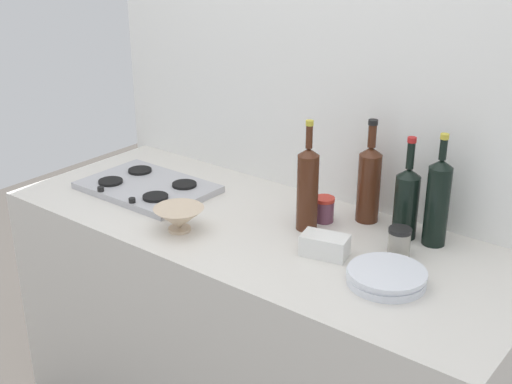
{
  "coord_description": "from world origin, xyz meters",
  "views": [
    {
      "loc": [
        1.25,
        -1.6,
        1.87
      ],
      "look_at": [
        0.0,
        0.0,
        1.02
      ],
      "focal_mm": 47.73,
      "sensor_mm": 36.0,
      "label": 1
    }
  ],
  "objects_px": {
    "stovetop_hob": "(147,187)",
    "wine_bottle_mid_right": "(369,182)",
    "butter_dish": "(325,245)",
    "condiment_jar_rear": "(399,242)",
    "plate_stack": "(386,276)",
    "mixing_bowl": "(179,218)",
    "wine_bottle_rightmost": "(308,187)",
    "wine_bottle_leftmost": "(437,201)",
    "wine_bottle_mid_left": "(406,201)",
    "condiment_jar_front": "(324,209)"
  },
  "relations": [
    {
      "from": "plate_stack",
      "to": "condiment_jar_rear",
      "type": "distance_m",
      "value": 0.18
    },
    {
      "from": "wine_bottle_mid_left",
      "to": "wine_bottle_mid_right",
      "type": "bearing_deg",
      "value": 166.55
    },
    {
      "from": "wine_bottle_rightmost",
      "to": "mixing_bowl",
      "type": "bearing_deg",
      "value": -139.68
    },
    {
      "from": "plate_stack",
      "to": "condiment_jar_rear",
      "type": "bearing_deg",
      "value": 106.29
    },
    {
      "from": "stovetop_hob",
      "to": "butter_dish",
      "type": "xyz_separation_m",
      "value": [
        0.8,
        -0.03,
        0.02
      ]
    },
    {
      "from": "butter_dish",
      "to": "stovetop_hob",
      "type": "bearing_deg",
      "value": 178.0
    },
    {
      "from": "wine_bottle_mid_left",
      "to": "mixing_bowl",
      "type": "bearing_deg",
      "value": -145.36
    },
    {
      "from": "wine_bottle_leftmost",
      "to": "wine_bottle_mid_right",
      "type": "xyz_separation_m",
      "value": [
        -0.25,
        0.02,
        -0.01
      ]
    },
    {
      "from": "wine_bottle_mid_right",
      "to": "butter_dish",
      "type": "bearing_deg",
      "value": -85.18
    },
    {
      "from": "wine_bottle_rightmost",
      "to": "wine_bottle_mid_left",
      "type": "bearing_deg",
      "value": 27.06
    },
    {
      "from": "plate_stack",
      "to": "mixing_bowl",
      "type": "bearing_deg",
      "value": -170.95
    },
    {
      "from": "wine_bottle_mid_left",
      "to": "butter_dish",
      "type": "distance_m",
      "value": 0.31
    },
    {
      "from": "wine_bottle_mid_left",
      "to": "condiment_jar_rear",
      "type": "relative_size",
      "value": 3.7
    },
    {
      "from": "plate_stack",
      "to": "condiment_jar_front",
      "type": "height_order",
      "value": "condiment_jar_front"
    },
    {
      "from": "plate_stack",
      "to": "wine_bottle_mid_left",
      "type": "distance_m",
      "value": 0.33
    },
    {
      "from": "stovetop_hob",
      "to": "wine_bottle_leftmost",
      "type": "height_order",
      "value": "wine_bottle_leftmost"
    },
    {
      "from": "wine_bottle_mid_right",
      "to": "condiment_jar_front",
      "type": "relative_size",
      "value": 4.12
    },
    {
      "from": "wine_bottle_mid_right",
      "to": "plate_stack",
      "type": "bearing_deg",
      "value": -53.15
    },
    {
      "from": "stovetop_hob",
      "to": "wine_bottle_leftmost",
      "type": "xyz_separation_m",
      "value": [
        1.02,
        0.25,
        0.13
      ]
    },
    {
      "from": "plate_stack",
      "to": "wine_bottle_leftmost",
      "type": "bearing_deg",
      "value": 90.36
    },
    {
      "from": "stovetop_hob",
      "to": "plate_stack",
      "type": "height_order",
      "value": "plate_stack"
    },
    {
      "from": "plate_stack",
      "to": "condiment_jar_front",
      "type": "distance_m",
      "value": 0.44
    },
    {
      "from": "butter_dish",
      "to": "condiment_jar_front",
      "type": "bearing_deg",
      "value": 123.29
    },
    {
      "from": "plate_stack",
      "to": "butter_dish",
      "type": "height_order",
      "value": "butter_dish"
    },
    {
      "from": "plate_stack",
      "to": "condiment_jar_rear",
      "type": "relative_size",
      "value": 2.53
    },
    {
      "from": "wine_bottle_mid_left",
      "to": "condiment_jar_rear",
      "type": "bearing_deg",
      "value": -69.61
    },
    {
      "from": "butter_dish",
      "to": "condiment_jar_rear",
      "type": "height_order",
      "value": "condiment_jar_rear"
    },
    {
      "from": "butter_dish",
      "to": "condiment_jar_front",
      "type": "distance_m",
      "value": 0.25
    },
    {
      "from": "wine_bottle_rightmost",
      "to": "wine_bottle_mid_right",
      "type": "bearing_deg",
      "value": 55.5
    },
    {
      "from": "mixing_bowl",
      "to": "condiment_jar_front",
      "type": "bearing_deg",
      "value": 46.88
    },
    {
      "from": "stovetop_hob",
      "to": "wine_bottle_mid_left",
      "type": "distance_m",
      "value": 0.96
    },
    {
      "from": "stovetop_hob",
      "to": "wine_bottle_mid_right",
      "type": "distance_m",
      "value": 0.83
    },
    {
      "from": "wine_bottle_mid_right",
      "to": "condiment_jar_rear",
      "type": "xyz_separation_m",
      "value": [
        0.2,
        -0.17,
        -0.09
      ]
    },
    {
      "from": "wine_bottle_rightmost",
      "to": "wine_bottle_leftmost",
      "type": "bearing_deg",
      "value": 22.42
    },
    {
      "from": "mixing_bowl",
      "to": "condiment_jar_rear",
      "type": "bearing_deg",
      "value": 23.72
    },
    {
      "from": "wine_bottle_rightmost",
      "to": "butter_dish",
      "type": "xyz_separation_m",
      "value": [
        0.15,
        -0.12,
        -0.11
      ]
    },
    {
      "from": "wine_bottle_mid_left",
      "to": "wine_bottle_mid_right",
      "type": "height_order",
      "value": "wine_bottle_mid_right"
    },
    {
      "from": "condiment_jar_front",
      "to": "mixing_bowl",
      "type": "bearing_deg",
      "value": -133.12
    },
    {
      "from": "mixing_bowl",
      "to": "wine_bottle_leftmost",
      "type": "bearing_deg",
      "value": 31.49
    },
    {
      "from": "mixing_bowl",
      "to": "butter_dish",
      "type": "xyz_separation_m",
      "value": [
        0.46,
        0.15,
        -0.01
      ]
    },
    {
      "from": "wine_bottle_rightmost",
      "to": "condiment_jar_rear",
      "type": "xyz_separation_m",
      "value": [
        0.33,
        0.01,
        -0.1
      ]
    },
    {
      "from": "wine_bottle_rightmost",
      "to": "condiment_jar_front",
      "type": "bearing_deg",
      "value": 80.84
    },
    {
      "from": "plate_stack",
      "to": "butter_dish",
      "type": "distance_m",
      "value": 0.23
    },
    {
      "from": "stovetop_hob",
      "to": "mixing_bowl",
      "type": "xyz_separation_m",
      "value": [
        0.33,
        -0.17,
        0.03
      ]
    },
    {
      "from": "plate_stack",
      "to": "mixing_bowl",
      "type": "distance_m",
      "value": 0.7
    },
    {
      "from": "wine_bottle_leftmost",
      "to": "mixing_bowl",
      "type": "xyz_separation_m",
      "value": [
        -0.69,
        -0.42,
        -0.1
      ]
    },
    {
      "from": "wine_bottle_mid_right",
      "to": "mixing_bowl",
      "type": "bearing_deg",
      "value": -134.48
    },
    {
      "from": "butter_dish",
      "to": "plate_stack",
      "type": "bearing_deg",
      "value": -9.21
    },
    {
      "from": "mixing_bowl",
      "to": "condiment_jar_front",
      "type": "xyz_separation_m",
      "value": [
        0.33,
        0.35,
        -0.0
      ]
    },
    {
      "from": "wine_bottle_mid_left",
      "to": "wine_bottle_rightmost",
      "type": "bearing_deg",
      "value": -152.94
    }
  ]
}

